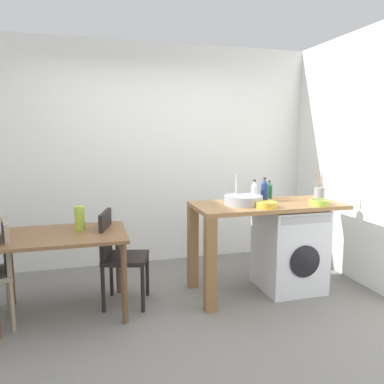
% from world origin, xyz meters
% --- Properties ---
extents(ground_plane, '(5.46, 5.46, 0.00)m').
position_xyz_m(ground_plane, '(0.00, 0.00, 0.00)').
color(ground_plane, slate).
extents(wall_back, '(4.60, 0.10, 2.70)m').
position_xyz_m(wall_back, '(0.00, 1.75, 1.35)').
color(wall_back, white).
rests_on(wall_back, ground_plane).
extents(dining_table, '(1.10, 0.76, 0.74)m').
position_xyz_m(dining_table, '(-0.94, 0.49, 0.64)').
color(dining_table, brown).
rests_on(dining_table, ground_plane).
extents(chair_opposite, '(0.49, 0.49, 0.90)m').
position_xyz_m(chair_opposite, '(-0.47, 0.56, 0.51)').
color(chair_opposite, black).
rests_on(chair_opposite, ground_plane).
extents(kitchen_counter, '(1.50, 0.68, 0.92)m').
position_xyz_m(kitchen_counter, '(0.81, 0.47, 0.76)').
color(kitchen_counter, '#9E7042').
rests_on(kitchen_counter, ground_plane).
extents(washing_machine, '(0.60, 0.61, 0.86)m').
position_xyz_m(washing_machine, '(1.29, 0.46, 0.43)').
color(washing_machine, silver).
rests_on(washing_machine, ground_plane).
extents(sink_basin, '(0.38, 0.38, 0.09)m').
position_xyz_m(sink_basin, '(0.76, 0.47, 0.97)').
color(sink_basin, '#9EA0A5').
rests_on(sink_basin, kitchen_counter).
extents(tap, '(0.02, 0.02, 0.28)m').
position_xyz_m(tap, '(0.76, 0.65, 1.06)').
color(tap, '#B2B2B7').
rests_on(tap, kitchen_counter).
extents(bottle_tall_green, '(0.06, 0.06, 0.23)m').
position_xyz_m(bottle_tall_green, '(0.93, 0.57, 1.02)').
color(bottle_tall_green, silver).
rests_on(bottle_tall_green, kitchen_counter).
extents(bottle_squat_brown, '(0.08, 0.08, 0.25)m').
position_xyz_m(bottle_squat_brown, '(1.06, 0.60, 1.03)').
color(bottle_squat_brown, navy).
rests_on(bottle_squat_brown, kitchen_counter).
extents(bottle_clear_small, '(0.07, 0.07, 0.19)m').
position_xyz_m(bottle_clear_small, '(1.18, 0.73, 1.01)').
color(bottle_clear_small, '#19592D').
rests_on(bottle_clear_small, kitchen_counter).
extents(mixing_bowl, '(0.20, 0.20, 0.06)m').
position_xyz_m(mixing_bowl, '(0.91, 0.27, 0.95)').
color(mixing_bowl, gold).
rests_on(mixing_bowl, kitchen_counter).
extents(utensil_crock, '(0.11, 0.11, 0.30)m').
position_xyz_m(utensil_crock, '(1.65, 0.52, 0.99)').
color(utensil_crock, gray).
rests_on(utensil_crock, kitchen_counter).
extents(colander, '(0.20, 0.20, 0.06)m').
position_xyz_m(colander, '(1.47, 0.25, 0.95)').
color(colander, '#A8C63D').
rests_on(colander, kitchen_counter).
extents(vase, '(0.09, 0.09, 0.22)m').
position_xyz_m(vase, '(-0.79, 0.59, 0.85)').
color(vase, '#A8C63D').
rests_on(vase, dining_table).
extents(scissors, '(0.15, 0.06, 0.01)m').
position_xyz_m(scissors, '(0.97, 0.37, 0.92)').
color(scissors, '#B2B2B7').
rests_on(scissors, kitchen_counter).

